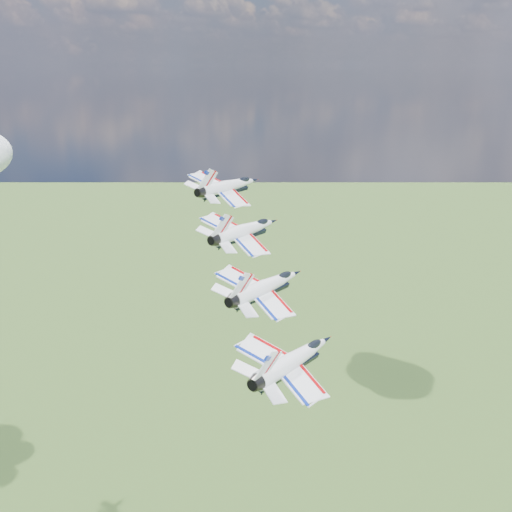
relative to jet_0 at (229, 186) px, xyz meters
The scene contains 4 objects.
jet_0 is the anchor object (origin of this frame).
jet_1 12.33m from the jet_0, 44.03° to the right, with size 9.67×14.31×4.28m, color silver, non-canonical shape.
jet_2 24.66m from the jet_0, 44.03° to the right, with size 9.67×14.31×4.28m, color white, non-canonical shape.
jet_3 36.99m from the jet_0, 44.03° to the right, with size 9.67×14.31×4.28m, color white, non-canonical shape.
Camera 1 is at (31.46, -48.18, 175.19)m, focal length 45.00 mm.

